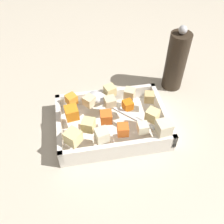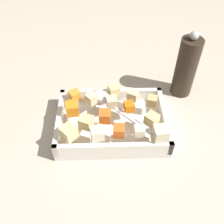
{
  "view_description": "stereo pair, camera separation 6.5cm",
  "coord_description": "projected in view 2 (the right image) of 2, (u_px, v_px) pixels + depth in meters",
  "views": [
    {
      "loc": [
        -0.09,
        -0.45,
        0.54
      ],
      "look_at": [
        -0.01,
        -0.01,
        0.06
      ],
      "focal_mm": 40.85,
      "sensor_mm": 36.0,
      "label": 1
    },
    {
      "loc": [
        -0.03,
        -0.46,
        0.54
      ],
      "look_at": [
        -0.01,
        -0.01,
        0.06
      ],
      "focal_mm": 40.85,
      "sensor_mm": 36.0,
      "label": 2
    }
  ],
  "objects": [
    {
      "name": "serving_spoon",
      "position": [
        105.0,
        99.0,
        0.69
      ],
      "size": [
        0.16,
        0.17,
        0.02
      ],
      "rotation": [
        0.0,
        0.0,
        5.48
      ],
      "color": "silver",
      "rests_on": "baking_dish"
    },
    {
      "name": "ground_plane",
      "position": [
        117.0,
        125.0,
        0.7
      ],
      "size": [
        4.0,
        4.0,
        0.0
      ],
      "primitive_type": "plane",
      "color": "#BCB29E"
    },
    {
      "name": "potato_chunk_heap_side",
      "position": [
        86.0,
        122.0,
        0.62
      ],
      "size": [
        0.04,
        0.04,
        0.03
      ],
      "primitive_type": "cube",
      "rotation": [
        0.0,
        0.0,
        5.88
      ],
      "color": "#E0CC89",
      "rests_on": "baking_dish"
    },
    {
      "name": "parsnip_chunk_near_left",
      "position": [
        161.0,
        133.0,
        0.6
      ],
      "size": [
        0.04,
        0.04,
        0.03
      ],
      "primitive_type": "cube",
      "rotation": [
        0.0,
        0.0,
        0.12
      ],
      "color": "beige",
      "rests_on": "baking_dish"
    },
    {
      "name": "potato_chunk_far_right",
      "position": [
        69.0,
        132.0,
        0.6
      ],
      "size": [
        0.05,
        0.05,
        0.03
      ],
      "primitive_type": "cube",
      "rotation": [
        0.0,
        0.0,
        0.79
      ],
      "color": "#E0CC89",
      "rests_on": "baking_dish"
    },
    {
      "name": "potato_chunk_mid_right",
      "position": [
        152.0,
        119.0,
        0.63
      ],
      "size": [
        0.04,
        0.04,
        0.03
      ],
      "primitive_type": "cube",
      "rotation": [
        0.0,
        0.0,
        5.51
      ],
      "color": "#E0CC89",
      "rests_on": "baking_dish"
    },
    {
      "name": "potato_chunk_rim_edge",
      "position": [
        114.0,
        90.0,
        0.7
      ],
      "size": [
        0.04,
        0.04,
        0.03
      ],
      "primitive_type": "cube",
      "rotation": [
        0.0,
        0.0,
        1.9
      ],
      "color": "#E0CC89",
      "rests_on": "baking_dish"
    },
    {
      "name": "carrot_chunk_near_right",
      "position": [
        75.0,
        95.0,
        0.69
      ],
      "size": [
        0.04,
        0.04,
        0.03
      ],
      "primitive_type": "cube",
      "rotation": [
        0.0,
        0.0,
        0.49
      ],
      "color": "orange",
      "rests_on": "baking_dish"
    },
    {
      "name": "carrot_chunk_corner_sw",
      "position": [
        129.0,
        107.0,
        0.66
      ],
      "size": [
        0.03,
        0.03,
        0.02
      ],
      "primitive_type": "cube",
      "rotation": [
        0.0,
        0.0,
        4.95
      ],
      "color": "orange",
      "rests_on": "baking_dish"
    },
    {
      "name": "potato_chunk_near_spoon",
      "position": [
        112.0,
        102.0,
        0.67
      ],
      "size": [
        0.03,
        0.03,
        0.03
      ],
      "primitive_type": "cube",
      "rotation": [
        0.0,
        0.0,
        1.7
      ],
      "color": "beige",
      "rests_on": "baking_dish"
    },
    {
      "name": "potato_chunk_corner_nw",
      "position": [
        139.0,
        131.0,
        0.61
      ],
      "size": [
        0.02,
        0.02,
        0.02
      ],
      "primitive_type": "cube",
      "rotation": [
        0.0,
        0.0,
        3.15
      ],
      "color": "beige",
      "rests_on": "baking_dish"
    },
    {
      "name": "potato_chunk_corner_ne",
      "position": [
        92.0,
        99.0,
        0.68
      ],
      "size": [
        0.04,
        0.04,
        0.03
      ],
      "primitive_type": "cube",
      "rotation": [
        0.0,
        0.0,
        2.3
      ],
      "color": "beige",
      "rests_on": "baking_dish"
    },
    {
      "name": "carrot_chunk_center",
      "position": [
        72.0,
        107.0,
        0.65
      ],
      "size": [
        0.04,
        0.04,
        0.03
      ],
      "primitive_type": "cube",
      "rotation": [
        0.0,
        0.0,
        0.15
      ],
      "color": "orange",
      "rests_on": "baking_dish"
    },
    {
      "name": "pepper_mill",
      "position": [
        186.0,
        67.0,
        0.73
      ],
      "size": [
        0.06,
        0.06,
        0.21
      ],
      "color": "#2D2319",
      "rests_on": "ground_plane"
    },
    {
      "name": "potato_chunk_corner_se",
      "position": [
        152.0,
        101.0,
        0.68
      ],
      "size": [
        0.03,
        0.03,
        0.03
      ],
      "primitive_type": "cube",
      "rotation": [
        0.0,
        0.0,
        2.88
      ],
      "color": "tan",
      "rests_on": "baking_dish"
    },
    {
      "name": "carrot_chunk_far_left",
      "position": [
        120.0,
        131.0,
        0.6
      ],
      "size": [
        0.03,
        0.03,
        0.03
      ],
      "primitive_type": "cube",
      "rotation": [
        0.0,
        0.0,
        1.47
      ],
      "color": "orange",
      "rests_on": "baking_dish"
    },
    {
      "name": "potato_chunk_back_center",
      "position": [
        133.0,
        95.0,
        0.69
      ],
      "size": [
        0.04,
        0.04,
        0.03
      ],
      "primitive_type": "cube",
      "rotation": [
        0.0,
        0.0,
        1.09
      ],
      "color": "beige",
      "rests_on": "baking_dish"
    },
    {
      "name": "parsnip_chunk_under_handle",
      "position": [
        97.0,
        134.0,
        0.6
      ],
      "size": [
        0.04,
        0.04,
        0.03
      ],
      "primitive_type": "cube",
      "rotation": [
        0.0,
        0.0,
        1.78
      ],
      "color": "beige",
      "rests_on": "baking_dish"
    },
    {
      "name": "baking_dish",
      "position": [
        112.0,
        124.0,
        0.69
      ],
      "size": [
        0.29,
        0.2,
        0.05
      ],
      "color": "white",
      "rests_on": "ground_plane"
    },
    {
      "name": "carrot_chunk_front_center",
      "position": [
        105.0,
        116.0,
        0.64
      ],
      "size": [
        0.03,
        0.03,
        0.03
      ],
      "primitive_type": "cube",
      "rotation": [
        0.0,
        0.0,
        4.64
      ],
      "color": "orange",
      "rests_on": "baking_dish"
    }
  ]
}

